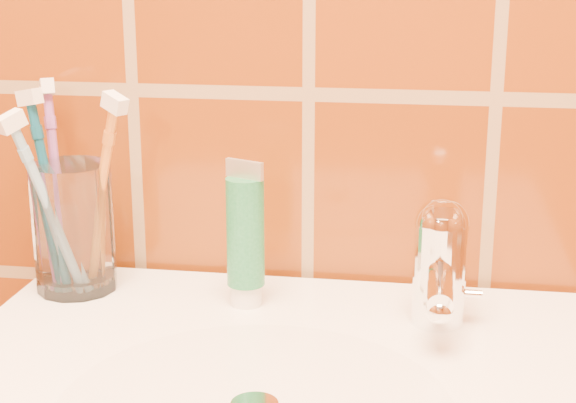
# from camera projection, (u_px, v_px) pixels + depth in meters

# --- Properties ---
(glass_tumbler) EXTENTS (0.08, 0.08, 0.13)m
(glass_tumbler) POSITION_uv_depth(u_px,v_px,m) (74.00, 228.00, 0.88)
(glass_tumbler) COLOR white
(glass_tumbler) RESTS_ON pedestal_sink
(toothpaste_tube) EXTENTS (0.04, 0.04, 0.14)m
(toothpaste_tube) POSITION_uv_depth(u_px,v_px,m) (245.00, 238.00, 0.84)
(toothpaste_tube) COLOR white
(toothpaste_tube) RESTS_ON pedestal_sink
(faucet) EXTENTS (0.05, 0.11, 0.12)m
(faucet) POSITION_uv_depth(u_px,v_px,m) (440.00, 259.00, 0.79)
(faucet) COLOR white
(faucet) RESTS_ON pedestal_sink
(toothbrush_0) EXTENTS (0.09, 0.08, 0.21)m
(toothbrush_0) POSITION_uv_depth(u_px,v_px,m) (50.00, 193.00, 0.87)
(toothbrush_0) COLOR navy
(toothbrush_0) RESTS_ON glass_tumbler
(toothbrush_1) EXTENTS (0.13, 0.15, 0.21)m
(toothbrush_1) POSITION_uv_depth(u_px,v_px,m) (49.00, 208.00, 0.84)
(toothbrush_1) COLOR #77AAD5
(toothbrush_1) RESTS_ON glass_tumbler
(toothbrush_2) EXTENTS (0.11, 0.14, 0.22)m
(toothbrush_2) POSITION_uv_depth(u_px,v_px,m) (57.00, 186.00, 0.89)
(toothbrush_2) COLOR #8D4DA5
(toothbrush_2) RESTS_ON glass_tumbler
(toothbrush_3) EXTENTS (0.14, 0.12, 0.22)m
(toothbrush_3) POSITION_uv_depth(u_px,v_px,m) (100.00, 196.00, 0.86)
(toothbrush_3) COLOR #C67223
(toothbrush_3) RESTS_ON glass_tumbler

